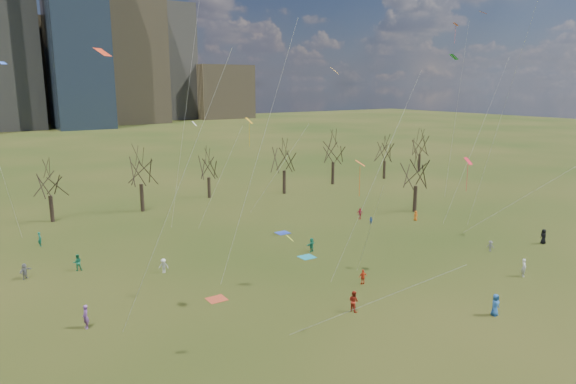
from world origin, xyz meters
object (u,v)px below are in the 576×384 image
blanket_navy (283,233)px  person_0 (495,305)px  blanket_teal (307,257)px  person_2 (354,301)px  blanket_crimson (217,299)px  person_1 (524,268)px  person_4 (363,277)px

blanket_navy → person_0: size_ratio=0.89×
blanket_teal → person_2: 13.81m
blanket_crimson → person_0: (17.31, -15.14, 0.89)m
blanket_teal → person_1: person_1 is taller
person_4 → person_0: bearing=128.7°
person_2 → blanket_navy: bearing=-26.5°
person_0 → blanket_navy: bearing=87.2°
person_1 → person_2: 19.05m
person_0 → person_4: bearing=106.5°
person_0 → blanket_crimson: bearing=132.8°
blanket_navy → person_4: bearing=-98.8°
blanket_navy → person_1: 27.67m
blanket_navy → person_2: size_ratio=0.90×
person_1 → person_4: (-14.30, 7.01, -0.18)m
person_2 → blanket_crimson: bearing=36.9°
blanket_teal → blanket_crimson: (-12.92, -4.68, 0.00)m
blanket_navy → person_4: person_4 is taller
blanket_teal → person_1: 21.47m
blanket_teal → person_1: (14.22, -16.06, 0.88)m
blanket_crimson → person_1: bearing=-22.7°
blanket_crimson → person_0: person_0 is taller
person_1 → person_4: 15.92m
blanket_crimson → person_1: size_ratio=0.90×
person_0 → blanket_teal: bearing=96.4°
person_1 → person_4: person_1 is taller
blanket_teal → blanket_crimson: size_ratio=1.00×
blanket_navy → person_4: (-2.82, -18.15, 0.70)m
blanket_crimson → blanket_teal: bearing=19.9°
person_4 → blanket_navy: bearing=-82.6°
blanket_teal → person_2: size_ratio=0.90×
person_4 → person_2: bearing=57.4°
blanket_teal → blanket_navy: same height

